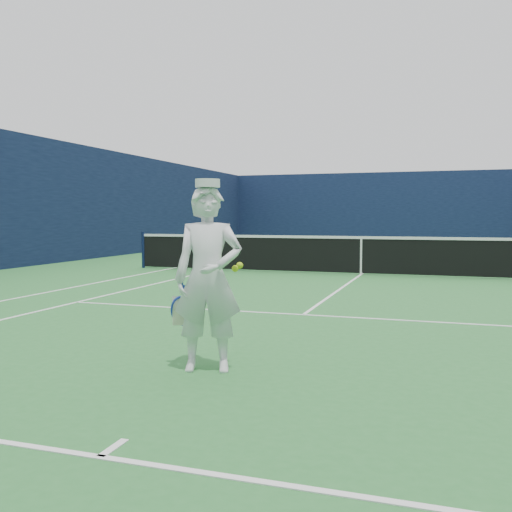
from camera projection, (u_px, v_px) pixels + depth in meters
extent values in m
plane|color=#2B7132|center=(361.00, 275.00, 14.86)|extent=(80.00, 80.00, 0.00)
cube|color=white|center=(397.00, 249.00, 26.12)|extent=(11.03, 0.06, 0.01)
cube|color=white|center=(100.00, 457.00, 3.60)|extent=(11.03, 0.06, 0.01)
cube|color=white|center=(171.00, 269.00, 16.57)|extent=(0.06, 23.83, 0.01)
cube|color=white|center=(215.00, 270.00, 16.15)|extent=(0.06, 23.77, 0.01)
cube|color=white|center=(385.00, 258.00, 20.92)|extent=(8.23, 0.06, 0.01)
cube|color=white|center=(303.00, 315.00, 8.80)|extent=(8.23, 0.06, 0.01)
cube|color=white|center=(361.00, 275.00, 14.86)|extent=(0.06, 12.80, 0.01)
cube|color=white|center=(397.00, 250.00, 25.97)|extent=(0.06, 0.30, 0.01)
cube|color=white|center=(113.00, 448.00, 3.74)|extent=(0.06, 0.30, 0.01)
cube|color=#0F1938|center=(406.00, 208.00, 31.77)|extent=(20.12, 0.12, 4.00)
cube|color=#0F1837|center=(41.00, 201.00, 17.85)|extent=(0.12, 36.12, 4.00)
cylinder|color=#141E4C|center=(143.00, 250.00, 16.82)|extent=(0.09, 0.09, 1.07)
cube|color=black|center=(361.00, 256.00, 14.82)|extent=(12.79, 0.02, 0.92)
cube|color=white|center=(361.00, 238.00, 14.79)|extent=(12.79, 0.04, 0.07)
cube|color=white|center=(361.00, 257.00, 14.83)|extent=(0.05, 0.03, 0.94)
imported|color=white|center=(208.00, 279.00, 5.59)|extent=(0.76, 0.61, 1.82)
cylinder|color=white|center=(208.00, 183.00, 5.53)|extent=(0.24, 0.24, 0.08)
cube|color=white|center=(209.00, 187.00, 5.66)|extent=(0.20, 0.15, 0.02)
cylinder|color=navy|center=(181.00, 275.00, 5.67)|extent=(0.06, 0.10, 0.22)
cube|color=#2133B2|center=(184.00, 292.00, 5.74)|extent=(0.03, 0.03, 0.14)
torus|color=#2133B2|center=(183.00, 311.00, 5.82)|extent=(0.31, 0.18, 0.29)
cube|color=beige|center=(183.00, 311.00, 5.82)|extent=(0.21, 0.07, 0.30)
sphere|color=#B1CF17|center=(235.00, 269.00, 5.68)|extent=(0.07, 0.07, 0.07)
sphere|color=#B1CF17|center=(240.00, 265.00, 5.70)|extent=(0.07, 0.07, 0.07)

